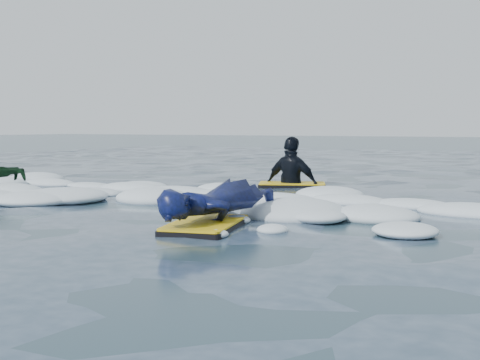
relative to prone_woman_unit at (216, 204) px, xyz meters
name	(u,v)px	position (x,y,z in m)	size (l,w,h in m)	color
ground	(138,207)	(-1.71, 0.85, -0.24)	(120.00, 120.00, 0.00)	#173137
foam_band	(182,199)	(-1.71, 1.88, -0.24)	(12.00, 3.10, 0.30)	white
prone_woman_unit	(216,204)	(0.00, 0.00, 0.00)	(0.93, 1.84, 0.48)	black
waiting_rider_unit	(292,186)	(-0.95, 4.21, -0.22)	(1.32, 1.04, 1.75)	black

